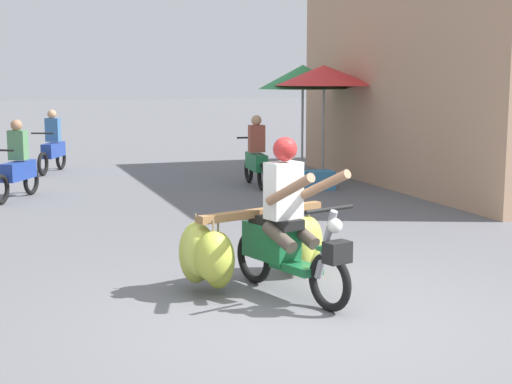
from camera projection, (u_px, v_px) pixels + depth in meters
ground_plane at (311, 320)px, 6.81m from camera, size 120.00×120.00×0.00m
motorbike_main_loaded at (261, 241)px, 7.73m from camera, size 1.70×1.95×1.58m
motorbike_distant_ahead_left at (256, 158)px, 14.74m from camera, size 0.50×1.62×1.40m
motorbike_distant_ahead_right at (18, 167)px, 13.33m from camera, size 0.91×1.45×1.40m
motorbike_distant_far_ahead at (53, 147)px, 16.96m from camera, size 0.83×1.50×1.40m
shopfront_building at (490, 76)px, 15.26m from camera, size 4.81×7.57×4.29m
market_umbrella_near_shop at (324, 75)px, 15.56m from camera, size 2.09×2.09×2.37m
market_umbrella_further_along at (303, 77)px, 15.86m from camera, size 1.86×1.86×2.37m
produce_crate at (318, 180)px, 14.47m from camera, size 0.56×0.40×0.36m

